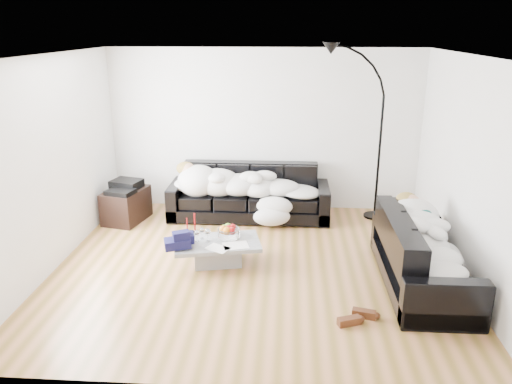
# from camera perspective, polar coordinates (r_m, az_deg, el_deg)

# --- Properties ---
(ground) EXTENTS (5.00, 5.00, 0.00)m
(ground) POSITION_cam_1_polar(r_m,az_deg,el_deg) (6.42, -0.18, -8.50)
(ground) COLOR olive
(ground) RESTS_ON ground
(wall_back) EXTENTS (5.00, 0.02, 2.60)m
(wall_back) POSITION_cam_1_polar(r_m,az_deg,el_deg) (8.13, 0.93, 7.04)
(wall_back) COLOR silver
(wall_back) RESTS_ON ground
(wall_left) EXTENTS (0.02, 4.50, 2.60)m
(wall_left) POSITION_cam_1_polar(r_m,az_deg,el_deg) (6.60, -22.41, 2.93)
(wall_left) COLOR silver
(wall_left) RESTS_ON ground
(wall_right) EXTENTS (0.02, 4.50, 2.60)m
(wall_right) POSITION_cam_1_polar(r_m,az_deg,el_deg) (6.29, 23.18, 2.11)
(wall_right) COLOR silver
(wall_right) RESTS_ON ground
(ceiling) EXTENTS (5.00, 5.00, 0.00)m
(ceiling) POSITION_cam_1_polar(r_m,az_deg,el_deg) (5.73, -0.21, 15.36)
(ceiling) COLOR white
(ceiling) RESTS_ON ground
(sofa_back) EXTENTS (2.51, 0.87, 0.82)m
(sofa_back) POSITION_cam_1_polar(r_m,az_deg,el_deg) (7.88, -0.79, -0.05)
(sofa_back) COLOR black
(sofa_back) RESTS_ON ground
(sofa_right) EXTENTS (0.87, 2.02, 0.82)m
(sofa_right) POSITION_cam_1_polar(r_m,az_deg,el_deg) (6.15, 18.57, -6.57)
(sofa_right) COLOR black
(sofa_right) RESTS_ON ground
(sleeper_back) EXTENTS (2.12, 0.73, 0.42)m
(sleeper_back) POSITION_cam_1_polar(r_m,az_deg,el_deg) (7.76, -0.83, 1.39)
(sleeper_back) COLOR silver
(sleeper_back) RESTS_ON sofa_back
(sleeper_right) EXTENTS (0.73, 1.73, 0.42)m
(sleeper_right) POSITION_cam_1_polar(r_m,az_deg,el_deg) (6.06, 18.78, -4.65)
(sleeper_right) COLOR silver
(sleeper_right) RESTS_ON sofa_right
(teal_cushion) EXTENTS (0.42, 0.38, 0.20)m
(teal_cushion) POSITION_cam_1_polar(r_m,az_deg,el_deg) (6.58, 17.04, -1.82)
(teal_cushion) COLOR #0A4A44
(teal_cushion) RESTS_ON sofa_right
(coffee_table) EXTENTS (1.18, 0.84, 0.31)m
(coffee_table) POSITION_cam_1_polar(r_m,az_deg,el_deg) (6.44, -4.43, -6.92)
(coffee_table) COLOR #939699
(coffee_table) RESTS_ON ground
(fruit_bowl) EXTENTS (0.30, 0.30, 0.18)m
(fruit_bowl) POSITION_cam_1_polar(r_m,az_deg,el_deg) (6.47, -3.14, -4.40)
(fruit_bowl) COLOR white
(fruit_bowl) RESTS_ON coffee_table
(wine_glass_a) EXTENTS (0.07, 0.07, 0.15)m
(wine_glass_a) POSITION_cam_1_polar(r_m,az_deg,el_deg) (6.44, -6.19, -4.71)
(wine_glass_a) COLOR white
(wine_glass_a) RESTS_ON coffee_table
(wine_glass_b) EXTENTS (0.07, 0.07, 0.15)m
(wine_glass_b) POSITION_cam_1_polar(r_m,az_deg,el_deg) (6.37, -6.77, -4.99)
(wine_glass_b) COLOR white
(wine_glass_b) RESTS_ON coffee_table
(wine_glass_c) EXTENTS (0.09, 0.09, 0.17)m
(wine_glass_c) POSITION_cam_1_polar(r_m,az_deg,el_deg) (6.35, -5.54, -4.94)
(wine_glass_c) COLOR white
(wine_glass_c) RESTS_ON coffee_table
(candle_left) EXTENTS (0.05, 0.05, 0.22)m
(candle_left) POSITION_cam_1_polar(r_m,az_deg,el_deg) (6.59, -7.88, -3.90)
(candle_left) COLOR maroon
(candle_left) RESTS_ON coffee_table
(candle_right) EXTENTS (0.06, 0.06, 0.27)m
(candle_right) POSITION_cam_1_polar(r_m,az_deg,el_deg) (6.62, -7.01, -3.55)
(candle_right) COLOR maroon
(candle_right) RESTS_ON coffee_table
(newspaper_a) EXTENTS (0.37, 0.32, 0.01)m
(newspaper_a) POSITION_cam_1_polar(r_m,az_deg,el_deg) (6.24, -2.35, -6.10)
(newspaper_a) COLOR silver
(newspaper_a) RESTS_ON coffee_table
(newspaper_b) EXTENTS (0.34, 0.31, 0.01)m
(newspaper_b) POSITION_cam_1_polar(r_m,az_deg,el_deg) (6.17, -4.38, -6.41)
(newspaper_b) COLOR silver
(newspaper_b) RESTS_ON coffee_table
(navy_jacket) EXTENTS (0.35, 0.29, 0.17)m
(navy_jacket) POSITION_cam_1_polar(r_m,az_deg,el_deg) (6.21, -8.63, -4.84)
(navy_jacket) COLOR black
(navy_jacket) RESTS_ON coffee_table
(shoes) EXTENTS (0.45, 0.36, 0.09)m
(shoes) POSITION_cam_1_polar(r_m,az_deg,el_deg) (5.42, 11.38, -13.85)
(shoes) COLOR #472311
(shoes) RESTS_ON ground
(av_cabinet) EXTENTS (0.66, 0.83, 0.50)m
(av_cabinet) POSITION_cam_1_polar(r_m,az_deg,el_deg) (8.03, -14.61, -1.48)
(av_cabinet) COLOR black
(av_cabinet) RESTS_ON ground
(stereo) EXTENTS (0.51, 0.44, 0.13)m
(stereo) POSITION_cam_1_polar(r_m,az_deg,el_deg) (7.93, -14.79, 0.68)
(stereo) COLOR black
(stereo) RESTS_ON av_cabinet
(floor_lamp) EXTENTS (0.92, 0.57, 2.36)m
(floor_lamp) POSITION_cam_1_polar(r_m,az_deg,el_deg) (7.90, 13.98, 5.26)
(floor_lamp) COLOR black
(floor_lamp) RESTS_ON ground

